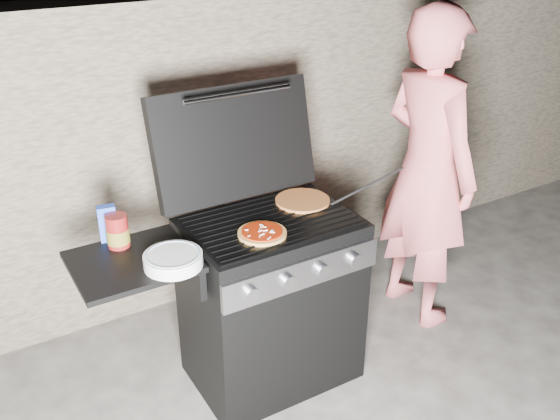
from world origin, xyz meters
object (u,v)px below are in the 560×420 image
gas_grill (226,316)px  person (427,170)px  pizza_topped (262,233)px  sauce_jar (117,231)px

gas_grill → person: person is taller
gas_grill → pizza_topped: bearing=-36.4°
pizza_topped → sauce_jar: bearing=157.0°
gas_grill → sauce_jar: bearing=162.3°
person → pizza_topped: bearing=98.9°
pizza_topped → person: bearing=9.2°
pizza_topped → sauce_jar: 0.63m
sauce_jar → person: person is taller
gas_grill → sauce_jar: 0.69m
pizza_topped → gas_grill: bearing=143.6°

